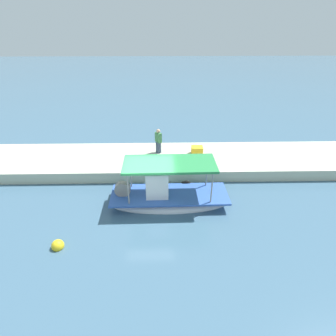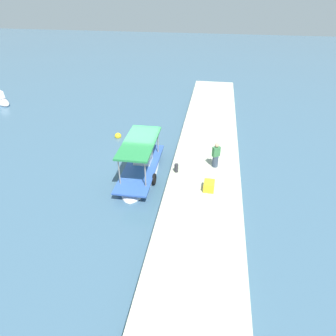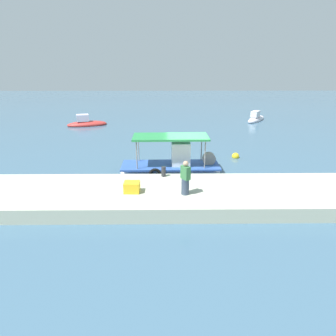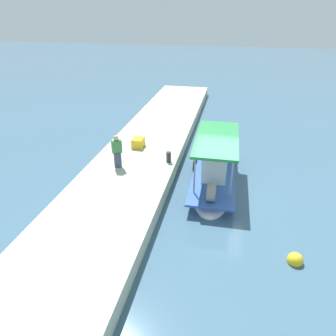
{
  "view_description": "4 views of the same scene",
  "coord_description": "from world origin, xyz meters",
  "px_view_note": "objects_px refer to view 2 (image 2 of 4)",
  "views": [
    {
      "loc": [
        -0.71,
        11.33,
        8.56
      ],
      "look_at": [
        -1.02,
        -2.65,
        0.8
      ],
      "focal_mm": 29.41,
      "sensor_mm": 36.0,
      "label": 1
    },
    {
      "loc": [
        -16.09,
        -4.61,
        10.47
      ],
      "look_at": [
        -1.5,
        -2.19,
        0.92
      ],
      "focal_mm": 30.96,
      "sensor_mm": 36.0,
      "label": 2
    },
    {
      "loc": [
        -1.4,
        -17.36,
        6.37
      ],
      "look_at": [
        -1.23,
        -2.92,
        1.23
      ],
      "focal_mm": 31.17,
      "sensor_mm": 36.0,
      "label": 3
    },
    {
      "loc": [
        12.16,
        0.16,
        7.61
      ],
      "look_at": [
        -0.49,
        -2.53,
        0.84
      ],
      "focal_mm": 33.04,
      "sensor_mm": 36.0,
      "label": 4
    }
  ],
  "objects_px": {
    "fisherman_near_bollard": "(216,156)",
    "mooring_bollard": "(176,168)",
    "cargo_crate": "(209,186)",
    "marker_buoy": "(118,136)",
    "main_fishing_boat": "(142,167)"
  },
  "relations": [
    {
      "from": "cargo_crate",
      "to": "fisherman_near_bollard",
      "type": "bearing_deg",
      "value": -6.04
    },
    {
      "from": "mooring_bollard",
      "to": "cargo_crate",
      "type": "xyz_separation_m",
      "value": [
        -1.49,
        -2.04,
        -0.02
      ]
    },
    {
      "from": "main_fishing_boat",
      "to": "marker_buoy",
      "type": "relative_size",
      "value": 11.92
    },
    {
      "from": "main_fishing_boat",
      "to": "mooring_bollard",
      "type": "relative_size",
      "value": 11.66
    },
    {
      "from": "fisherman_near_bollard",
      "to": "main_fishing_boat",
      "type": "bearing_deg",
      "value": 95.92
    },
    {
      "from": "fisherman_near_bollard",
      "to": "marker_buoy",
      "type": "bearing_deg",
      "value": 61.53
    },
    {
      "from": "fisherman_near_bollard",
      "to": "marker_buoy",
      "type": "xyz_separation_m",
      "value": [
        4.19,
        7.72,
        -1.31
      ]
    },
    {
      "from": "cargo_crate",
      "to": "marker_buoy",
      "type": "xyz_separation_m",
      "value": [
        6.68,
        7.45,
        -0.83
      ]
    },
    {
      "from": "main_fishing_boat",
      "to": "cargo_crate",
      "type": "distance_m",
      "value": 4.84
    },
    {
      "from": "main_fishing_boat",
      "to": "cargo_crate",
      "type": "height_order",
      "value": "main_fishing_boat"
    },
    {
      "from": "fisherman_near_bollard",
      "to": "mooring_bollard",
      "type": "xyz_separation_m",
      "value": [
        -1.01,
        2.3,
        -0.47
      ]
    },
    {
      "from": "main_fishing_boat",
      "to": "marker_buoy",
      "type": "bearing_deg",
      "value": 33.49
    },
    {
      "from": "main_fishing_boat",
      "to": "mooring_bollard",
      "type": "xyz_separation_m",
      "value": [
        -0.53,
        -2.33,
        0.53
      ]
    },
    {
      "from": "cargo_crate",
      "to": "marker_buoy",
      "type": "distance_m",
      "value": 10.04
    },
    {
      "from": "mooring_bollard",
      "to": "marker_buoy",
      "type": "height_order",
      "value": "mooring_bollard"
    }
  ]
}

